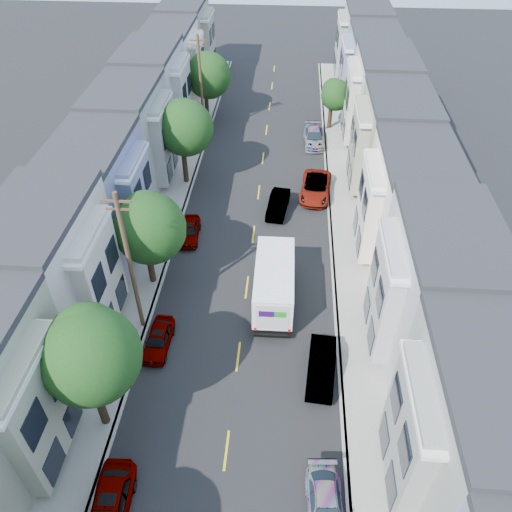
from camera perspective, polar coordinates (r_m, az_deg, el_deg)
The scene contains 25 objects.
ground at distance 30.66m, azimuth -2.04°, elevation -11.41°, with size 160.00×160.00×0.00m, color black.
road_slab at distance 41.57m, azimuth 0.03°, elevation 5.04°, with size 12.00×70.00×0.02m, color black.
curb_left at distance 42.32m, azimuth -8.20°, elevation 5.41°, with size 0.30×70.00×0.15m, color gray.
curb_right at distance 41.62m, azimuth 8.40°, elevation 4.71°, with size 0.30×70.00×0.15m, color gray.
sidewalk_left at distance 42.60m, azimuth -9.92°, elevation 5.45°, with size 2.60×70.00×0.15m, color gray.
sidewalk_right at distance 41.75m, azimuth 10.18°, elevation 4.61°, with size 2.60×70.00×0.15m, color gray.
centerline at distance 41.58m, azimuth 0.03°, elevation 5.03°, with size 0.12×70.00×0.01m, color gold.
townhouse_row_left at distance 43.68m, azimuth -14.79°, elevation 5.48°, with size 5.00×70.00×8.50m, color white.
townhouse_row_right at distance 42.41m, azimuth 15.28°, elevation 4.21°, with size 5.00×70.00×8.50m, color white.
tree_b at distance 24.74m, azimuth -18.51°, elevation -10.83°, with size 4.70×4.70×8.00m.
tree_c at distance 32.78m, azimuth -12.19°, elevation 3.05°, with size 4.70×4.70×7.04m.
tree_d at distance 43.27m, azimuth -8.17°, elevation 14.24°, with size 4.70×4.70×7.64m.
tree_e at distance 55.09m, azimuth -5.55°, elevation 19.82°, with size 4.70×4.70×7.20m.
tree_far_r at distance 53.87m, azimuth 9.03°, elevation 17.66°, with size 3.10×3.10×5.23m.
utility_pole_near at distance 29.46m, azimuth -14.17°, elevation -1.08°, with size 1.60×0.26×10.00m.
utility_pole_far at distance 51.23m, azimuth -6.28°, elevation 18.52°, with size 1.60×0.26×10.00m.
fedex_truck at distance 32.47m, azimuth 2.09°, elevation -3.08°, with size 2.52×6.54×3.14m.
lead_sedan at distance 41.36m, azimuth 2.54°, elevation 5.94°, with size 1.46×4.15×1.38m, color black.
parked_left_b at distance 26.16m, azimuth -16.43°, elevation -25.93°, with size 1.80×4.70×1.52m, color black.
parked_left_c at distance 31.25m, azimuth -11.08°, elevation -9.34°, with size 1.45×3.79×1.23m, color gray.
parked_left_d at distance 38.84m, azimuth -7.61°, elevation 2.86°, with size 1.49×3.88×1.26m, color #511608.
parked_right_a at distance 25.66m, azimuth 7.96°, elevation -26.68°, with size 1.70×4.05×1.22m, color #414249.
parked_right_b at distance 29.52m, azimuth 7.47°, elevation -12.45°, with size 1.52×4.31×1.44m, color silver.
parked_right_c at distance 43.60m, azimuth 6.81°, elevation 7.76°, with size 2.47×5.36×1.49m, color black.
parked_right_d at distance 51.81m, azimuth 6.62°, elevation 13.33°, with size 1.95×4.63×1.39m, color black.
Camera 1 is at (2.45, -18.78, 24.11)m, focal length 35.00 mm.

